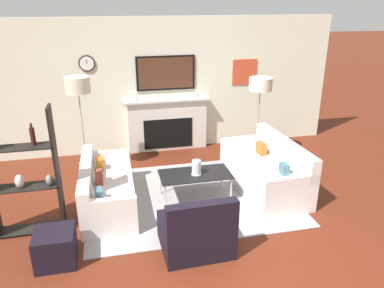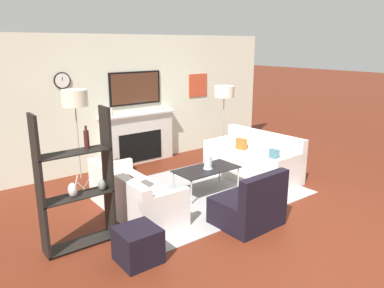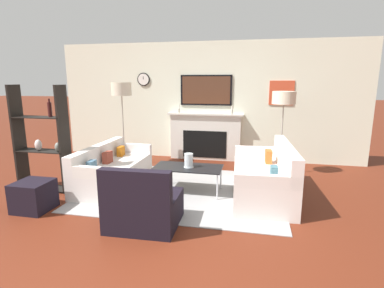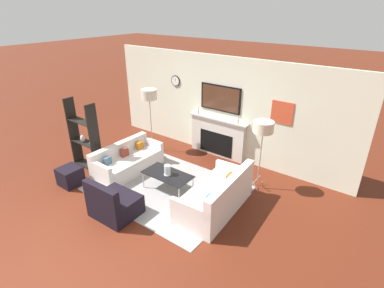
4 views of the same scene
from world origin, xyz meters
TOP-DOWN VIEW (x-y plane):
  - fireplace_wall at (0.00, 4.41)m, footprint 7.12×0.28m
  - area_rug at (0.00, 2.19)m, footprint 3.25×2.53m
  - couch_left at (-1.32, 2.19)m, footprint 0.78×1.78m
  - couch_right at (1.32, 2.19)m, footprint 0.98×1.88m
  - armchair at (-0.21, 0.82)m, footprint 0.89×0.78m
  - coffee_table at (0.08, 2.12)m, footprint 1.12×0.58m
  - hurricane_candle at (0.10, 2.10)m, footprint 0.16×0.16m
  - floor_lamp_left at (-1.65, 3.43)m, footprint 0.42×0.42m
  - floor_lamp_right at (1.65, 3.43)m, footprint 0.44×0.44m
  - shelf_unit at (-2.32, 1.75)m, footprint 0.90×0.28m
  - ottoman at (-1.93, 0.97)m, footprint 0.47×0.47m

SIDE VIEW (x-z plane):
  - area_rug at x=0.00m, z-range 0.00..0.01m
  - ottoman at x=-1.93m, z-range 0.00..0.43m
  - couch_left at x=-1.32m, z-range -0.09..0.62m
  - armchair at x=-0.21m, z-range -0.14..0.68m
  - couch_right at x=1.32m, z-range -0.13..0.72m
  - coffee_table at x=0.08m, z-range 0.19..0.63m
  - hurricane_candle at x=0.10m, z-range 0.42..0.66m
  - shelf_unit at x=-2.32m, z-range -0.05..1.72m
  - fireplace_wall at x=0.00m, z-range -0.14..2.56m
  - floor_lamp_right at x=1.65m, z-range 0.67..2.31m
  - floor_lamp_left at x=-1.65m, z-range 0.73..2.53m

